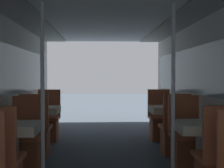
{
  "coord_description": "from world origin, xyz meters",
  "views": [
    {
      "loc": [
        -0.11,
        -0.83,
        1.26
      ],
      "look_at": [
        0.06,
        3.29,
        1.14
      ],
      "focal_mm": 50.0,
      "sensor_mm": 36.0,
      "label": 1
    }
  ],
  "objects_px": {
    "chair_right_near_2": "(174,136)",
    "dining_table_left_2": "(43,114)",
    "chair_left_far_1": "(26,147)",
    "chair_left_near_2": "(36,137)",
    "dining_table_right_2": "(167,113)",
    "support_pole_right_1": "(173,94)",
    "dining_table_right_1": "(200,132)",
    "chair_right_far_2": "(160,125)",
    "dining_table_left_1": "(14,133)",
    "support_pole_left_1": "(43,94)",
    "chair_right_far_1": "(187,146)",
    "chair_left_far_2": "(48,125)"
  },
  "relations": [
    {
      "from": "chair_right_far_2",
      "to": "support_pole_right_1",
      "type": "bearing_deg",
      "value": 82.23
    },
    {
      "from": "chair_left_near_2",
      "to": "support_pole_right_1",
      "type": "relative_size",
      "value": 0.47
    },
    {
      "from": "dining_table_left_1",
      "to": "support_pole_left_1",
      "type": "relative_size",
      "value": 0.34
    },
    {
      "from": "dining_table_right_1",
      "to": "dining_table_right_2",
      "type": "height_order",
      "value": "same"
    },
    {
      "from": "chair_left_far_2",
      "to": "chair_right_near_2",
      "type": "height_order",
      "value": "same"
    },
    {
      "from": "chair_right_far_1",
      "to": "chair_right_far_2",
      "type": "bearing_deg",
      "value": -90.0
    },
    {
      "from": "dining_table_right_1",
      "to": "chair_right_near_2",
      "type": "height_order",
      "value": "chair_right_near_2"
    },
    {
      "from": "chair_right_near_2",
      "to": "chair_right_far_2",
      "type": "relative_size",
      "value": 1.0
    },
    {
      "from": "support_pole_left_1",
      "to": "dining_table_right_2",
      "type": "height_order",
      "value": "support_pole_left_1"
    },
    {
      "from": "chair_left_far_1",
      "to": "dining_table_left_2",
      "type": "height_order",
      "value": "chair_left_far_1"
    },
    {
      "from": "support_pole_left_1",
      "to": "dining_table_left_2",
      "type": "xyz_separation_m",
      "value": [
        -0.32,
        1.81,
        -0.45
      ]
    },
    {
      "from": "chair_left_near_2",
      "to": "dining_table_right_2",
      "type": "distance_m",
      "value": 2.25
    },
    {
      "from": "chair_left_far_2",
      "to": "dining_table_left_1",
      "type": "bearing_deg",
      "value": 90.0
    },
    {
      "from": "support_pole_left_1",
      "to": "dining_table_right_2",
      "type": "distance_m",
      "value": 2.62
    },
    {
      "from": "dining_table_right_1",
      "to": "chair_right_far_1",
      "type": "bearing_deg",
      "value": 90.0
    },
    {
      "from": "support_pole_right_1",
      "to": "dining_table_right_2",
      "type": "xyz_separation_m",
      "value": [
        0.32,
        1.81,
        -0.45
      ]
    },
    {
      "from": "chair_left_far_1",
      "to": "chair_left_near_2",
      "type": "xyz_separation_m",
      "value": [
        0.0,
        0.69,
        0.0
      ]
    },
    {
      "from": "dining_table_left_1",
      "to": "support_pole_right_1",
      "type": "distance_m",
      "value": 1.89
    },
    {
      "from": "chair_left_near_2",
      "to": "chair_right_far_1",
      "type": "xyz_separation_m",
      "value": [
        2.16,
        -0.69,
        0.0
      ]
    },
    {
      "from": "support_pole_left_1",
      "to": "support_pole_right_1",
      "type": "relative_size",
      "value": 1.0
    },
    {
      "from": "chair_left_far_1",
      "to": "dining_table_right_1",
      "type": "xyz_separation_m",
      "value": [
        2.16,
        -0.56,
        0.3
      ]
    },
    {
      "from": "dining_table_left_1",
      "to": "chair_right_near_2",
      "type": "xyz_separation_m",
      "value": [
        2.16,
        1.25,
        -0.3
      ]
    },
    {
      "from": "dining_table_right_2",
      "to": "support_pole_right_1",
      "type": "bearing_deg",
      "value": -100.13
    },
    {
      "from": "chair_left_near_2",
      "to": "dining_table_right_1",
      "type": "distance_m",
      "value": 2.51
    },
    {
      "from": "chair_right_near_2",
      "to": "dining_table_left_2",
      "type": "bearing_deg",
      "value": 165.4
    },
    {
      "from": "dining_table_right_2",
      "to": "support_pole_left_1",
      "type": "bearing_deg",
      "value": -135.38
    },
    {
      "from": "chair_left_far_1",
      "to": "chair_left_near_2",
      "type": "relative_size",
      "value": 1.0
    },
    {
      "from": "dining_table_left_2",
      "to": "chair_right_near_2",
      "type": "relative_size",
      "value": 0.73
    },
    {
      "from": "dining_table_left_2",
      "to": "support_pole_right_1",
      "type": "xyz_separation_m",
      "value": [
        1.84,
        -1.81,
        0.45
      ]
    },
    {
      "from": "support_pole_left_1",
      "to": "chair_left_far_2",
      "type": "height_order",
      "value": "support_pole_left_1"
    },
    {
      "from": "chair_left_far_1",
      "to": "dining_table_left_1",
      "type": "bearing_deg",
      "value": 90.0
    },
    {
      "from": "chair_left_far_1",
      "to": "chair_left_near_2",
      "type": "bearing_deg",
      "value": -90.0
    },
    {
      "from": "chair_left_near_2",
      "to": "chair_right_far_2",
      "type": "relative_size",
      "value": 1.0
    },
    {
      "from": "chair_right_near_2",
      "to": "dining_table_right_2",
      "type": "bearing_deg",
      "value": 90.0
    },
    {
      "from": "dining_table_right_1",
      "to": "chair_right_far_2",
      "type": "bearing_deg",
      "value": 90.0
    },
    {
      "from": "support_pole_right_1",
      "to": "dining_table_right_2",
      "type": "relative_size",
      "value": 2.94
    },
    {
      "from": "support_pole_left_1",
      "to": "dining_table_right_2",
      "type": "xyz_separation_m",
      "value": [
        1.84,
        1.81,
        -0.45
      ]
    },
    {
      "from": "support_pole_left_1",
      "to": "dining_table_left_2",
      "type": "distance_m",
      "value": 1.89
    },
    {
      "from": "chair_left_far_1",
      "to": "dining_table_right_1",
      "type": "distance_m",
      "value": 2.25
    },
    {
      "from": "chair_left_near_2",
      "to": "support_pole_right_1",
      "type": "height_order",
      "value": "support_pole_right_1"
    },
    {
      "from": "chair_right_far_2",
      "to": "support_pole_left_1",
      "type": "bearing_deg",
      "value": 52.29
    },
    {
      "from": "chair_left_far_1",
      "to": "support_pole_left_1",
      "type": "relative_size",
      "value": 0.47
    },
    {
      "from": "dining_table_left_1",
      "to": "support_pole_right_1",
      "type": "xyz_separation_m",
      "value": [
        1.84,
        0.0,
        0.45
      ]
    },
    {
      "from": "chair_right_far_1",
      "to": "chair_right_far_2",
      "type": "distance_m",
      "value": 1.81
    },
    {
      "from": "dining_table_left_1",
      "to": "chair_left_far_1",
      "type": "distance_m",
      "value": 0.64
    },
    {
      "from": "chair_left_far_2",
      "to": "support_pole_right_1",
      "type": "relative_size",
      "value": 0.47
    },
    {
      "from": "chair_left_far_2",
      "to": "chair_right_near_2",
      "type": "relative_size",
      "value": 1.0
    },
    {
      "from": "dining_table_right_1",
      "to": "support_pole_right_1",
      "type": "relative_size",
      "value": 0.34
    },
    {
      "from": "dining_table_right_1",
      "to": "chair_right_far_1",
      "type": "height_order",
      "value": "chair_right_far_1"
    },
    {
      "from": "chair_left_near_2",
      "to": "chair_right_far_2",
      "type": "height_order",
      "value": "same"
    }
  ]
}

